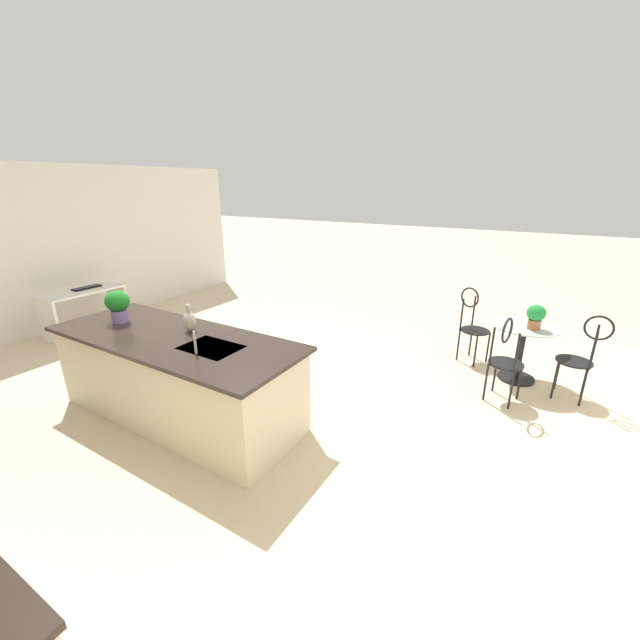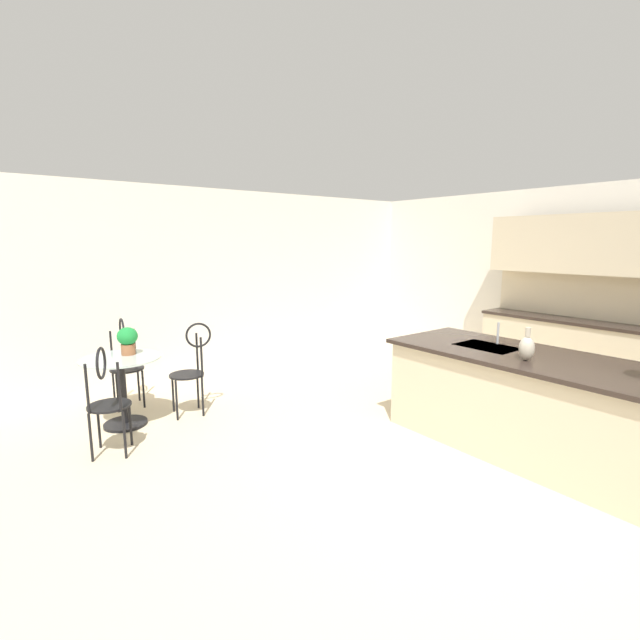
{
  "view_description": "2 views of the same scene",
  "coord_description": "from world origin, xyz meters",
  "px_view_note": "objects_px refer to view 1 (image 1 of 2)",
  "views": [
    {
      "loc": [
        -2.89,
        3.23,
        2.38
      ],
      "look_at": [
        -0.75,
        -0.32,
        0.93
      ],
      "focal_mm": 22.0,
      "sensor_mm": 36.0,
      "label": 1
    },
    {
      "loc": [
        2.16,
        -3.08,
        1.94
      ],
      "look_at": [
        -1.49,
        -0.26,
        1.13
      ],
      "focal_mm": 25.37,
      "sensor_mm": 36.0,
      "label": 2
    }
  ],
  "objects_px": {
    "writing_desk": "(84,303)",
    "potted_plant_on_table": "(536,315)",
    "keyboard": "(87,288)",
    "chair_near_window": "(473,322)",
    "chair_toward_desk": "(506,356)",
    "bistro_table": "(521,347)",
    "potted_plant_counter_far": "(118,304)",
    "vase_on_counter": "(190,321)",
    "chair_by_island": "(582,354)"
  },
  "relations": [
    {
      "from": "writing_desk",
      "to": "potted_plant_on_table",
      "type": "bearing_deg",
      "value": -164.69
    },
    {
      "from": "bistro_table",
      "to": "potted_plant_on_table",
      "type": "bearing_deg",
      "value": 131.15
    },
    {
      "from": "bistro_table",
      "to": "vase_on_counter",
      "type": "xyz_separation_m",
      "value": [
        2.97,
        2.59,
        0.58
      ]
    },
    {
      "from": "keyboard",
      "to": "vase_on_counter",
      "type": "relative_size",
      "value": 1.53
    },
    {
      "from": "chair_near_window",
      "to": "potted_plant_counter_far",
      "type": "bearing_deg",
      "value": 43.84
    },
    {
      "from": "vase_on_counter",
      "to": "potted_plant_on_table",
      "type": "bearing_deg",
      "value": -140.94
    },
    {
      "from": "chair_toward_desk",
      "to": "bistro_table",
      "type": "bearing_deg",
      "value": -99.17
    },
    {
      "from": "keyboard",
      "to": "potted_plant_on_table",
      "type": "height_order",
      "value": "potted_plant_on_table"
    },
    {
      "from": "chair_near_window",
      "to": "writing_desk",
      "type": "distance_m",
      "value": 6.11
    },
    {
      "from": "chair_by_island",
      "to": "chair_toward_desk",
      "type": "xyz_separation_m",
      "value": [
        0.73,
        0.51,
        0.0
      ]
    },
    {
      "from": "chair_toward_desk",
      "to": "keyboard",
      "type": "xyz_separation_m",
      "value": [
        6.27,
        1.06,
        0.18
      ]
    },
    {
      "from": "chair_toward_desk",
      "to": "vase_on_counter",
      "type": "distance_m",
      "value": 3.45
    },
    {
      "from": "chair_by_island",
      "to": "writing_desk",
      "type": "xyz_separation_m",
      "value": [
        6.98,
        1.68,
        -0.06
      ]
    },
    {
      "from": "keyboard",
      "to": "chair_near_window",
      "type": "bearing_deg",
      "value": -160.15
    },
    {
      "from": "chair_near_window",
      "to": "vase_on_counter",
      "type": "distance_m",
      "value": 3.72
    },
    {
      "from": "chair_by_island",
      "to": "potted_plant_on_table",
      "type": "xyz_separation_m",
      "value": [
        0.52,
        -0.09,
        0.34
      ]
    },
    {
      "from": "keyboard",
      "to": "vase_on_counter",
      "type": "xyz_separation_m",
      "value": [
        -3.42,
        0.81,
        0.28
      ]
    },
    {
      "from": "keyboard",
      "to": "potted_plant_on_table",
      "type": "distance_m",
      "value": 6.69
    },
    {
      "from": "potted_plant_counter_far",
      "to": "vase_on_counter",
      "type": "xyz_separation_m",
      "value": [
        -0.9,
        -0.2,
        -0.09
      ]
    },
    {
      "from": "writing_desk",
      "to": "keyboard",
      "type": "height_order",
      "value": "keyboard"
    },
    {
      "from": "vase_on_counter",
      "to": "chair_by_island",
      "type": "bearing_deg",
      "value": -146.28
    },
    {
      "from": "chair_near_window",
      "to": "writing_desk",
      "type": "bearing_deg",
      "value": 20.8
    },
    {
      "from": "chair_by_island",
      "to": "potted_plant_counter_far",
      "type": "distance_m",
      "value": 5.21
    },
    {
      "from": "chair_near_window",
      "to": "keyboard",
      "type": "bearing_deg",
      "value": 19.85
    },
    {
      "from": "bistro_table",
      "to": "chair_near_window",
      "type": "bearing_deg",
      "value": -24.17
    },
    {
      "from": "potted_plant_counter_far",
      "to": "vase_on_counter",
      "type": "distance_m",
      "value": 0.93
    },
    {
      "from": "chair_near_window",
      "to": "chair_by_island",
      "type": "relative_size",
      "value": 1.0
    },
    {
      "from": "writing_desk",
      "to": "bistro_table",
      "type": "bearing_deg",
      "value": -163.6
    },
    {
      "from": "chair_toward_desk",
      "to": "vase_on_counter",
      "type": "relative_size",
      "value": 3.62
    },
    {
      "from": "writing_desk",
      "to": "vase_on_counter",
      "type": "distance_m",
      "value": 3.51
    },
    {
      "from": "bistro_table",
      "to": "chair_near_window",
      "type": "xyz_separation_m",
      "value": [
        0.66,
        -0.29,
        0.13
      ]
    },
    {
      "from": "chair_by_island",
      "to": "vase_on_counter",
      "type": "height_order",
      "value": "vase_on_counter"
    },
    {
      "from": "potted_plant_on_table",
      "to": "chair_near_window",
      "type": "bearing_deg",
      "value": -28.12
    },
    {
      "from": "writing_desk",
      "to": "potted_plant_on_table",
      "type": "relative_size",
      "value": 4.05
    },
    {
      "from": "writing_desk",
      "to": "chair_near_window",
      "type": "bearing_deg",
      "value": -159.2
    },
    {
      "from": "chair_near_window",
      "to": "keyboard",
      "type": "relative_size",
      "value": 2.37
    },
    {
      "from": "bistro_table",
      "to": "vase_on_counter",
      "type": "height_order",
      "value": "vase_on_counter"
    },
    {
      "from": "bistro_table",
      "to": "chair_near_window",
      "type": "distance_m",
      "value": 0.73
    },
    {
      "from": "chair_near_window",
      "to": "keyboard",
      "type": "height_order",
      "value": "chair_near_window"
    },
    {
      "from": "potted_plant_on_table",
      "to": "potted_plant_counter_far",
      "type": "bearing_deg",
      "value": 34.12
    },
    {
      "from": "potted_plant_counter_far",
      "to": "vase_on_counter",
      "type": "relative_size",
      "value": 1.24
    },
    {
      "from": "potted_plant_on_table",
      "to": "vase_on_counter",
      "type": "relative_size",
      "value": 1.03
    },
    {
      "from": "keyboard",
      "to": "potted_plant_counter_far",
      "type": "bearing_deg",
      "value": 158.08
    },
    {
      "from": "chair_near_window",
      "to": "potted_plant_on_table",
      "type": "relative_size",
      "value": 3.52
    },
    {
      "from": "potted_plant_counter_far",
      "to": "chair_by_island",
      "type": "bearing_deg",
      "value": -149.97
    },
    {
      "from": "potted_plant_on_table",
      "to": "potted_plant_counter_far",
      "type": "distance_m",
      "value": 4.79
    },
    {
      "from": "chair_toward_desk",
      "to": "vase_on_counter",
      "type": "height_order",
      "value": "vase_on_counter"
    },
    {
      "from": "vase_on_counter",
      "to": "chair_toward_desk",
      "type": "bearing_deg",
      "value": -146.65
    },
    {
      "from": "chair_near_window",
      "to": "writing_desk",
      "type": "xyz_separation_m",
      "value": [
        5.71,
        2.17,
        -0.06
      ]
    },
    {
      "from": "chair_near_window",
      "to": "chair_toward_desk",
      "type": "relative_size",
      "value": 1.0
    }
  ]
}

